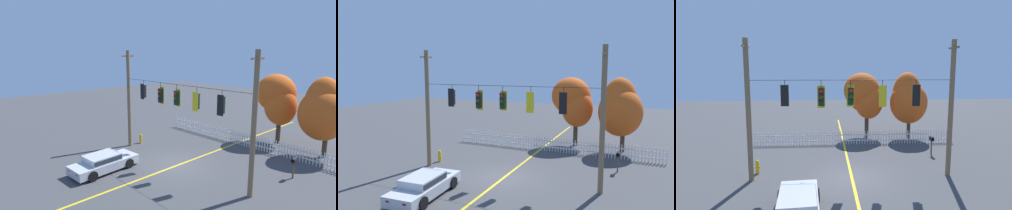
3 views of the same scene
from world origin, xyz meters
TOP-DOWN VIEW (x-y plane):
  - ground at (0.00, 0.00)m, footprint 80.00×80.00m
  - lane_centerline_stripe at (0.00, 0.00)m, footprint 0.16×36.00m
  - signal_support_span at (0.00, 0.00)m, footprint 11.52×1.10m
  - traffic_signal_northbound_primary at (-3.64, -0.01)m, footprint 0.43×0.38m
  - traffic_signal_southbound_primary at (-1.70, 0.01)m, footprint 0.43×0.38m
  - traffic_signal_northbound_secondary at (-0.08, 0.01)m, footprint 0.43×0.38m
  - traffic_signal_eastbound_side at (1.68, -0.01)m, footprint 0.43×0.38m
  - traffic_signal_westbound_side at (3.56, -0.01)m, footprint 0.43×0.38m
  - white_picket_fence at (0.96, 6.93)m, footprint 16.47×0.06m
  - autumn_maple_near_fence at (2.03, 9.78)m, footprint 3.57×2.98m
  - autumn_maple_mid at (5.87, 8.85)m, footprint 3.31×3.02m
  - parked_car at (-2.62, -4.14)m, footprint 2.14×4.57m
  - fire_hydrant at (-5.55, 1.04)m, footprint 0.38×0.22m
  - roadside_mailbox at (6.20, 3.92)m, footprint 0.25×0.44m

SIDE VIEW (x-z plane):
  - ground at x=0.00m, z-range 0.00..0.00m
  - lane_centerline_stripe at x=0.00m, z-range 0.00..0.01m
  - fire_hydrant at x=-5.55m, z-range -0.01..0.82m
  - white_picket_fence at x=0.96m, z-range 0.00..1.11m
  - parked_car at x=-2.62m, z-range 0.03..1.18m
  - roadside_mailbox at x=6.20m, z-range 0.42..1.75m
  - autumn_maple_mid at x=5.87m, z-range 0.51..6.44m
  - autumn_maple_near_fence at x=2.03m, z-range 0.88..6.75m
  - signal_support_span at x=0.00m, z-range 0.07..7.86m
  - traffic_signal_southbound_primary at x=-1.70m, z-range 3.90..5.43m
  - traffic_signal_northbound_secondary at x=-0.08m, z-range 3.96..5.43m
  - traffic_signal_eastbound_side at x=1.68m, z-range 3.96..5.44m
  - traffic_signal_westbound_side at x=3.56m, z-range 4.01..5.45m
  - traffic_signal_northbound_primary at x=-3.64m, z-range 4.07..5.46m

